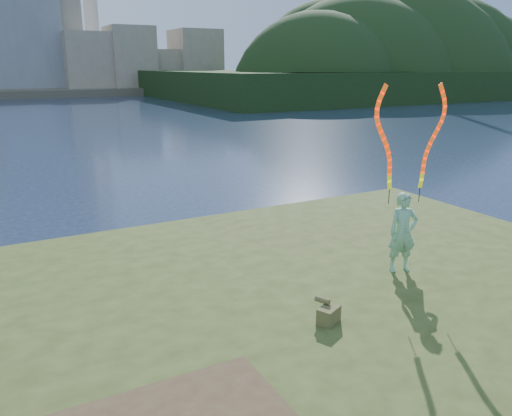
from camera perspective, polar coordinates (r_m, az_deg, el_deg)
ground at (r=9.34m, az=-2.86°, el=-14.90°), size 320.00×320.00×0.00m
grassy_knoll at (r=7.49m, az=5.22°, el=-20.59°), size 20.00×18.00×0.80m
far_shore at (r=102.41m, az=-26.99°, el=11.95°), size 320.00×40.00×1.20m
wooded_hill at (r=92.23m, az=15.19°, el=12.56°), size 78.00×50.00×63.00m
woman_with_ribbons at (r=10.17m, az=16.65°, el=0.60°), size 1.97×0.67×4.00m
canvas_bag at (r=8.27m, az=8.25°, el=-11.90°), size 0.45×0.51×0.36m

